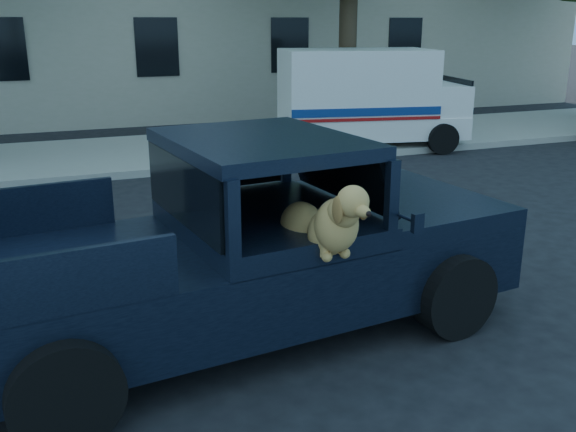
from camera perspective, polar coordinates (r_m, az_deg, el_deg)
name	(u,v)px	position (r m, az deg, el deg)	size (l,w,h in m)	color
ground	(320,336)	(6.32, 2.86, -10.59)	(120.00, 120.00, 0.00)	black
far_sidewalk	(153,153)	(14.76, -11.94, 5.52)	(60.00, 4.00, 0.15)	gray
lane_stripes	(348,217)	(9.97, 5.38, -0.09)	(21.60, 0.14, 0.01)	silver
pickup_truck	(231,272)	(6.12, -5.05, -4.96)	(5.53, 2.93, 1.91)	black
mail_truck	(368,106)	(15.30, 7.09, 9.67)	(4.48, 2.81, 2.29)	silver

